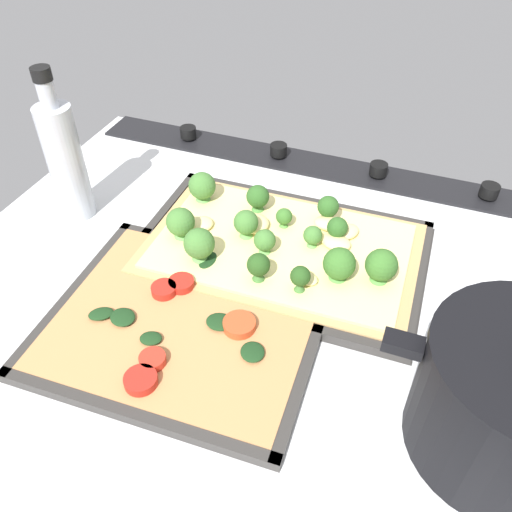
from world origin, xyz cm
name	(u,v)px	position (x,y,z in cm)	size (l,w,h in cm)	color
ground_plane	(263,299)	(0.00, 0.00, -1.50)	(82.93, 66.94, 3.00)	silver
stove_control_panel	(327,165)	(0.00, -29.97, 0.55)	(79.61, 7.00, 2.60)	black
baking_tray_front	(279,253)	(0.32, -7.06, 0.37)	(37.80, 25.32, 1.30)	#33302D
broccoli_pizza	(276,242)	(0.69, -6.97, 2.18)	(35.36, 22.87, 5.89)	tan
baking_tray_back	(185,323)	(6.41, 8.39, 0.37)	(31.68, 27.85, 1.30)	#33302D
veggie_pizza_back	(185,320)	(6.40, 8.53, 1.05)	(29.19, 25.36, 1.90)	#BE814E
oil_bottle	(65,159)	(30.61, -5.58, 8.94)	(4.89, 4.89, 21.61)	#B7BCC6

